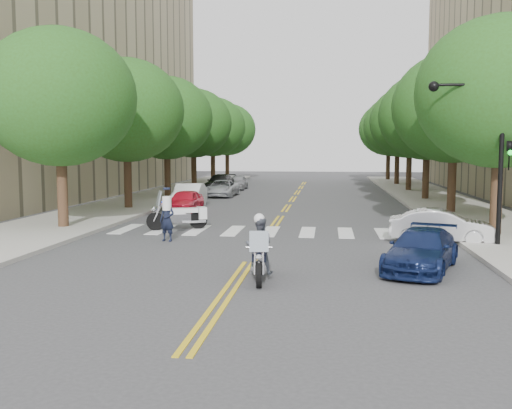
% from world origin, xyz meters
% --- Properties ---
extents(ground, '(140.00, 140.00, 0.00)m').
position_xyz_m(ground, '(0.00, 0.00, 0.00)').
color(ground, '#38383A').
rests_on(ground, ground).
extents(sidewalk_left, '(5.00, 60.00, 0.15)m').
position_xyz_m(sidewalk_left, '(-9.50, 22.00, 0.07)').
color(sidewalk_left, '#9E9991').
rests_on(sidewalk_left, ground).
extents(sidewalk_right, '(5.00, 60.00, 0.15)m').
position_xyz_m(sidewalk_right, '(9.50, 22.00, 0.07)').
color(sidewalk_right, '#9E9991').
rests_on(sidewalk_right, ground).
extents(tree_l_0, '(6.40, 6.40, 8.45)m').
position_xyz_m(tree_l_0, '(-8.80, 6.00, 5.55)').
color(tree_l_0, '#382316').
rests_on(tree_l_0, ground).
extents(tree_l_1, '(6.40, 6.40, 8.45)m').
position_xyz_m(tree_l_1, '(-8.80, 14.00, 5.55)').
color(tree_l_1, '#382316').
rests_on(tree_l_1, ground).
extents(tree_l_2, '(6.40, 6.40, 8.45)m').
position_xyz_m(tree_l_2, '(-8.80, 22.00, 5.55)').
color(tree_l_2, '#382316').
rests_on(tree_l_2, ground).
extents(tree_l_3, '(6.40, 6.40, 8.45)m').
position_xyz_m(tree_l_3, '(-8.80, 30.00, 5.55)').
color(tree_l_3, '#382316').
rests_on(tree_l_3, ground).
extents(tree_l_4, '(6.40, 6.40, 8.45)m').
position_xyz_m(tree_l_4, '(-8.80, 38.00, 5.55)').
color(tree_l_4, '#382316').
rests_on(tree_l_4, ground).
extents(tree_l_5, '(6.40, 6.40, 8.45)m').
position_xyz_m(tree_l_5, '(-8.80, 46.00, 5.55)').
color(tree_l_5, '#382316').
rests_on(tree_l_5, ground).
extents(tree_r_0, '(6.40, 6.40, 8.45)m').
position_xyz_m(tree_r_0, '(8.80, 6.00, 5.55)').
color(tree_r_0, '#382316').
rests_on(tree_r_0, ground).
extents(tree_r_1, '(6.40, 6.40, 8.45)m').
position_xyz_m(tree_r_1, '(8.80, 14.00, 5.55)').
color(tree_r_1, '#382316').
rests_on(tree_r_1, ground).
extents(tree_r_2, '(6.40, 6.40, 8.45)m').
position_xyz_m(tree_r_2, '(8.80, 22.00, 5.55)').
color(tree_r_2, '#382316').
rests_on(tree_r_2, ground).
extents(tree_r_3, '(6.40, 6.40, 8.45)m').
position_xyz_m(tree_r_3, '(8.80, 30.00, 5.55)').
color(tree_r_3, '#382316').
rests_on(tree_r_3, ground).
extents(tree_r_4, '(6.40, 6.40, 8.45)m').
position_xyz_m(tree_r_4, '(8.80, 38.00, 5.55)').
color(tree_r_4, '#382316').
rests_on(tree_r_4, ground).
extents(tree_r_5, '(6.40, 6.40, 8.45)m').
position_xyz_m(tree_r_5, '(8.80, 46.00, 5.55)').
color(tree_r_5, '#382316').
rests_on(tree_r_5, ground).
extents(traffic_signal_pole, '(2.82, 0.42, 6.00)m').
position_xyz_m(traffic_signal_pole, '(7.72, 3.50, 3.72)').
color(traffic_signal_pole, black).
rests_on(traffic_signal_pole, ground).
extents(motorcycle_police, '(0.79, 2.17, 1.76)m').
position_xyz_m(motorcycle_police, '(0.59, -2.24, 0.79)').
color(motorcycle_police, black).
rests_on(motorcycle_police, ground).
extents(motorcycle_parked, '(2.44, 1.39, 1.67)m').
position_xyz_m(motorcycle_parked, '(-3.78, 6.68, 0.58)').
color(motorcycle_parked, black).
rests_on(motorcycle_parked, ground).
extents(officer_standing, '(0.67, 0.52, 1.61)m').
position_xyz_m(officer_standing, '(-3.56, 3.59, 0.81)').
color(officer_standing, black).
rests_on(officer_standing, ground).
extents(convertible, '(3.88, 1.85, 1.23)m').
position_xyz_m(convertible, '(6.50, 4.50, 0.61)').
color(convertible, silver).
rests_on(convertible, ground).
extents(sedan_blue, '(2.89, 4.32, 1.16)m').
position_xyz_m(sedan_blue, '(5.00, -0.50, 0.58)').
color(sedan_blue, '#111D47').
rests_on(sedan_blue, ground).
extents(parked_car_a, '(1.52, 3.71, 1.26)m').
position_xyz_m(parked_car_a, '(-5.20, 12.70, 0.63)').
color(parked_car_a, red).
rests_on(parked_car_a, ground).
extents(parked_car_b, '(1.73, 4.37, 1.41)m').
position_xyz_m(parked_car_b, '(-5.63, 15.32, 0.71)').
color(parked_car_b, white).
rests_on(parked_car_b, ground).
extents(parked_car_c, '(2.03, 4.29, 1.18)m').
position_xyz_m(parked_car_c, '(-5.20, 23.50, 0.59)').
color(parked_car_c, '#9FA1A6').
rests_on(parked_car_c, ground).
extents(parked_car_d, '(2.17, 4.77, 1.35)m').
position_xyz_m(parked_car_d, '(-6.30, 28.50, 0.68)').
color(parked_car_d, black).
rests_on(parked_car_d, ground).
extents(parked_car_e, '(1.52, 3.67, 1.24)m').
position_xyz_m(parked_car_e, '(-5.20, 30.78, 0.62)').
color(parked_car_e, gray).
rests_on(parked_car_e, ground).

